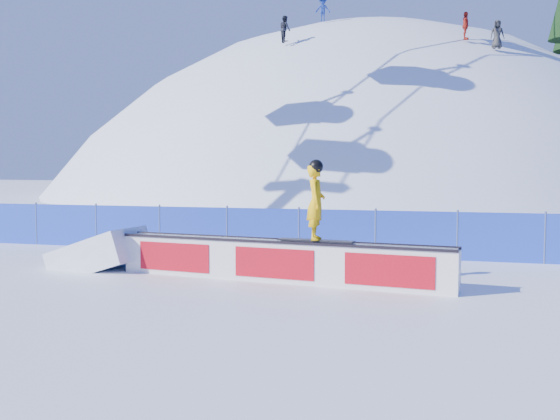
# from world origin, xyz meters

# --- Properties ---
(ground) EXTENTS (160.00, 160.00, 0.00)m
(ground) POSITION_xyz_m (0.00, 0.00, 0.00)
(ground) COLOR white
(ground) RESTS_ON ground
(snow_hill) EXTENTS (64.00, 64.00, 64.00)m
(snow_hill) POSITION_xyz_m (0.00, 42.00, -18.00)
(snow_hill) COLOR white
(snow_hill) RESTS_ON ground
(safety_fence) EXTENTS (22.05, 0.05, 1.30)m
(safety_fence) POSITION_xyz_m (0.00, 4.50, 0.60)
(safety_fence) COLOR blue
(safety_fence) RESTS_ON ground
(rail_box) EXTENTS (7.08, 1.35, 0.85)m
(rail_box) POSITION_xyz_m (3.50, 0.66, 0.42)
(rail_box) COLOR white
(rail_box) RESTS_ON ground
(snow_ramp) EXTENTS (2.25, 1.56, 1.32)m
(snow_ramp) POSITION_xyz_m (-0.89, 1.19, 0.00)
(snow_ramp) COLOR white
(snow_ramp) RESTS_ON ground
(snowboarder) EXTENTS (1.55, 0.59, 1.60)m
(snowboarder) POSITION_xyz_m (4.29, 0.56, 1.63)
(snowboarder) COLOR black
(snowboarder) RESTS_ON rail_box
(distant_skiers) EXTENTS (13.57, 7.56, 5.18)m
(distant_skiers) POSITION_xyz_m (1.88, 29.65, 11.58)
(distant_skiers) COLOR black
(distant_skiers) RESTS_ON ground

